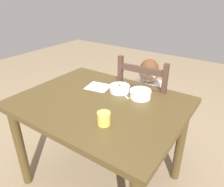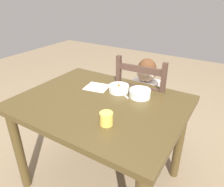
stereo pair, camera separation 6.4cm
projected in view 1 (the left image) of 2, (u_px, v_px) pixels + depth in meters
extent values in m
plane|color=#8E785A|center=(102.00, 179.00, 1.86)|extent=(8.00, 8.00, 0.00)
cube|color=#4E3D1E|center=(100.00, 103.00, 1.52)|extent=(1.17, 0.91, 0.04)
cylinder|color=#4E3D1E|center=(20.00, 148.00, 1.67)|extent=(0.07, 0.07, 0.74)
cylinder|color=#4E3D1E|center=(84.00, 107.00, 2.24)|extent=(0.07, 0.07, 0.74)
cylinder|color=#4E3D1E|center=(180.00, 144.00, 1.72)|extent=(0.07, 0.07, 0.74)
cube|color=#4B3328|center=(147.00, 112.00, 2.01)|extent=(0.44, 0.44, 0.02)
cube|color=#4B3328|center=(170.00, 128.00, 2.17)|extent=(0.04, 0.04, 0.44)
cube|color=#4B3328|center=(136.00, 117.00, 2.34)|extent=(0.04, 0.04, 0.44)
cube|color=#4B3328|center=(157.00, 149.00, 1.88)|extent=(0.04, 0.04, 0.44)
cube|color=#4B3328|center=(119.00, 135.00, 2.05)|extent=(0.04, 0.04, 0.44)
cube|color=#4B3328|center=(163.00, 98.00, 1.65)|extent=(0.04, 0.04, 0.56)
cube|color=#4B3328|center=(120.00, 87.00, 1.82)|extent=(0.04, 0.04, 0.56)
cube|color=#4B3328|center=(142.00, 70.00, 1.65)|extent=(0.36, 0.04, 0.05)
cube|color=#4B3328|center=(141.00, 89.00, 1.72)|extent=(0.36, 0.04, 0.05)
cube|color=silver|center=(147.00, 97.00, 1.91)|extent=(0.22, 0.14, 0.32)
sphere|color=beige|center=(149.00, 73.00, 1.80)|extent=(0.17, 0.17, 0.17)
sphere|color=brown|center=(149.00, 68.00, 1.79)|extent=(0.16, 0.16, 0.16)
cylinder|color=#3F4C72|center=(133.00, 137.00, 2.02)|extent=(0.07, 0.07, 0.46)
cylinder|color=#3F4C72|center=(143.00, 141.00, 1.97)|extent=(0.07, 0.07, 0.46)
cylinder|color=silver|center=(129.00, 90.00, 1.87)|extent=(0.06, 0.24, 0.13)
cylinder|color=silver|center=(157.00, 97.00, 1.73)|extent=(0.06, 0.24, 0.13)
cylinder|color=white|center=(140.00, 94.00, 1.54)|extent=(0.16, 0.16, 0.06)
cylinder|color=white|center=(140.00, 97.00, 1.55)|extent=(0.07, 0.07, 0.01)
cylinder|color=green|center=(140.00, 93.00, 1.54)|extent=(0.13, 0.13, 0.03)
sphere|color=#52B22B|center=(140.00, 91.00, 1.53)|extent=(0.01, 0.01, 0.01)
sphere|color=green|center=(136.00, 90.00, 1.55)|extent=(0.01, 0.01, 0.01)
sphere|color=green|center=(145.00, 91.00, 1.53)|extent=(0.01, 0.01, 0.01)
sphere|color=#53A62A|center=(143.00, 92.00, 1.51)|extent=(0.01, 0.01, 0.01)
cylinder|color=white|center=(120.00, 89.00, 1.64)|extent=(0.16, 0.16, 0.05)
cylinder|color=white|center=(120.00, 91.00, 1.65)|extent=(0.07, 0.07, 0.01)
cylinder|color=orange|center=(120.00, 88.00, 1.63)|extent=(0.13, 0.13, 0.03)
cube|color=orange|center=(119.00, 85.00, 1.64)|extent=(0.02, 0.02, 0.01)
cube|color=orange|center=(120.00, 86.00, 1.63)|extent=(0.02, 0.02, 0.01)
cube|color=orange|center=(120.00, 87.00, 1.61)|extent=(0.02, 0.02, 0.01)
cube|color=orange|center=(118.00, 88.00, 1.59)|extent=(0.02, 0.02, 0.01)
cube|color=orange|center=(119.00, 86.00, 1.63)|extent=(0.02, 0.02, 0.01)
cube|color=silver|center=(126.00, 96.00, 1.57)|extent=(0.09, 0.06, 0.00)
ellipsoid|color=silver|center=(122.00, 92.00, 1.63)|extent=(0.05, 0.05, 0.01)
cylinder|color=#ECCF52|center=(104.00, 118.00, 1.24)|extent=(0.08, 0.08, 0.08)
cube|color=white|center=(98.00, 87.00, 1.72)|extent=(0.21, 0.19, 0.00)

